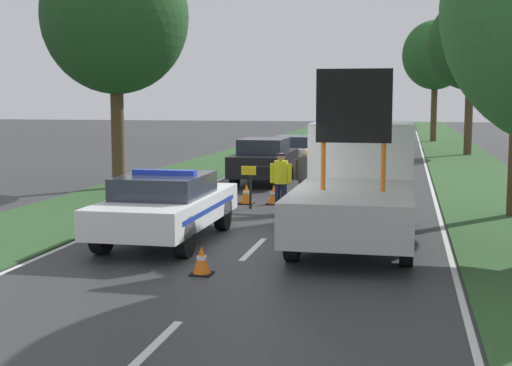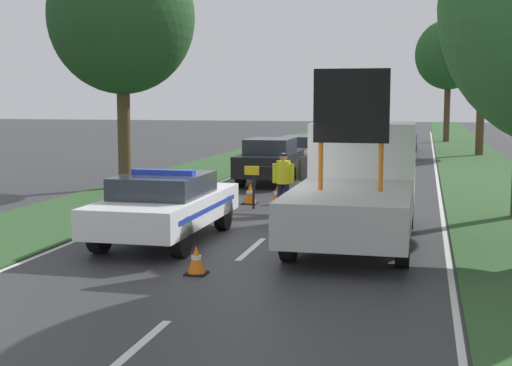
{
  "view_description": "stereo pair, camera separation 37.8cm",
  "coord_description": "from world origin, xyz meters",
  "px_view_note": "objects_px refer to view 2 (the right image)",
  "views": [
    {
      "loc": [
        2.9,
        -13.87,
        2.93
      ],
      "look_at": [
        -0.32,
        1.32,
        1.1
      ],
      "focal_mm": 50.0,
      "sensor_mm": 36.0,
      "label": 1
    },
    {
      "loc": [
        3.27,
        -13.78,
        2.93
      ],
      "look_at": [
        -0.32,
        1.32,
        1.1
      ],
      "focal_mm": 50.0,
      "sensor_mm": 36.0,
      "label": 2
    }
  ],
  "objects_px": {
    "traffic_cone_centre_front": "(277,195)",
    "traffic_cone_near_truck": "(250,194)",
    "queued_car_sedan_black": "(271,160)",
    "roadside_tree_near_left": "(122,17)",
    "traffic_cone_lane_edge": "(365,200)",
    "work_truck": "(358,183)",
    "police_officer": "(283,178)",
    "roadside_tree_mid_left": "(483,44)",
    "pedestrian_civilian": "(308,175)",
    "police_car": "(166,205)",
    "queued_car_hatch_blue": "(401,137)",
    "traffic_cone_behind_barrier": "(203,190)",
    "queued_car_sedan_silver": "(304,151)",
    "queued_car_suv_grey": "(394,142)",
    "road_barrier": "(289,175)",
    "roadside_tree_mid_right": "(449,55)",
    "traffic_cone_near_police": "(196,260)"
  },
  "relations": [
    {
      "from": "traffic_cone_centre_front",
      "to": "queued_car_hatch_blue",
      "type": "distance_m",
      "value": 22.47
    },
    {
      "from": "police_car",
      "to": "roadside_tree_mid_right",
      "type": "relative_size",
      "value": 0.57
    },
    {
      "from": "police_officer",
      "to": "roadside_tree_mid_left",
      "type": "bearing_deg",
      "value": -92.07
    },
    {
      "from": "police_car",
      "to": "queued_car_hatch_blue",
      "type": "relative_size",
      "value": 1.08
    },
    {
      "from": "traffic_cone_centre_front",
      "to": "queued_car_suv_grey",
      "type": "relative_size",
      "value": 0.12
    },
    {
      "from": "work_truck",
      "to": "traffic_cone_near_truck",
      "type": "bearing_deg",
      "value": -54.52
    },
    {
      "from": "road_barrier",
      "to": "queued_car_sedan_silver",
      "type": "xyz_separation_m",
      "value": [
        -1.53,
        11.62,
        -0.21
      ]
    },
    {
      "from": "traffic_cone_lane_edge",
      "to": "roadside_tree_near_left",
      "type": "bearing_deg",
      "value": 159.6
    },
    {
      "from": "pedestrian_civilian",
      "to": "police_car",
      "type": "bearing_deg",
      "value": -118.48
    },
    {
      "from": "pedestrian_civilian",
      "to": "roadside_tree_mid_right",
      "type": "bearing_deg",
      "value": 81.57
    },
    {
      "from": "roadside_tree_mid_left",
      "to": "traffic_cone_near_police",
      "type": "bearing_deg",
      "value": -103.19
    },
    {
      "from": "road_barrier",
      "to": "queued_car_suv_grey",
      "type": "height_order",
      "value": "queued_car_suv_grey"
    },
    {
      "from": "road_barrier",
      "to": "traffic_cone_behind_barrier",
      "type": "height_order",
      "value": "road_barrier"
    },
    {
      "from": "police_car",
      "to": "roadside_tree_near_left",
      "type": "xyz_separation_m",
      "value": [
        -4.42,
        7.95,
        4.78
      ]
    },
    {
      "from": "traffic_cone_centre_front",
      "to": "traffic_cone_near_truck",
      "type": "distance_m",
      "value": 0.77
    },
    {
      "from": "work_truck",
      "to": "police_car",
      "type": "bearing_deg",
      "value": 14.71
    },
    {
      "from": "traffic_cone_behind_barrier",
      "to": "police_car",
      "type": "bearing_deg",
      "value": -80.39
    },
    {
      "from": "traffic_cone_near_police",
      "to": "traffic_cone_centre_front",
      "type": "xyz_separation_m",
      "value": [
        -0.29,
        8.16,
        0.03
      ]
    },
    {
      "from": "traffic_cone_behind_barrier",
      "to": "roadside_tree_mid_right",
      "type": "height_order",
      "value": "roadside_tree_mid_right"
    },
    {
      "from": "roadside_tree_mid_right",
      "to": "queued_car_sedan_silver",
      "type": "bearing_deg",
      "value": -107.31
    },
    {
      "from": "queued_car_sedan_silver",
      "to": "police_officer",
      "type": "bearing_deg",
      "value": 96.97
    },
    {
      "from": "traffic_cone_centre_front",
      "to": "traffic_cone_behind_barrier",
      "type": "relative_size",
      "value": 0.79
    },
    {
      "from": "police_officer",
      "to": "queued_car_hatch_blue",
      "type": "height_order",
      "value": "police_officer"
    },
    {
      "from": "queued_car_sedan_black",
      "to": "roadside_tree_mid_left",
      "type": "height_order",
      "value": "roadside_tree_mid_left"
    },
    {
      "from": "traffic_cone_near_police",
      "to": "traffic_cone_lane_edge",
      "type": "xyz_separation_m",
      "value": [
        2.19,
        7.54,
        0.04
      ]
    },
    {
      "from": "traffic_cone_near_truck",
      "to": "road_barrier",
      "type": "bearing_deg",
      "value": -33.36
    },
    {
      "from": "work_truck",
      "to": "roadside_tree_near_left",
      "type": "relative_size",
      "value": 0.76
    },
    {
      "from": "queued_car_sedan_black",
      "to": "queued_car_sedan_silver",
      "type": "distance_m",
      "value": 5.72
    },
    {
      "from": "road_barrier",
      "to": "traffic_cone_centre_front",
      "type": "bearing_deg",
      "value": 124.41
    },
    {
      "from": "police_officer",
      "to": "queued_car_sedan_silver",
      "type": "xyz_separation_m",
      "value": [
        -1.5,
        12.27,
        -0.21
      ]
    },
    {
      "from": "traffic_cone_behind_barrier",
      "to": "queued_car_suv_grey",
      "type": "bearing_deg",
      "value": 74.38
    },
    {
      "from": "work_truck",
      "to": "traffic_cone_near_police",
      "type": "xyz_separation_m",
      "value": [
        -2.34,
        -3.87,
        -0.91
      ]
    },
    {
      "from": "queued_car_sedan_black",
      "to": "police_officer",
      "type": "bearing_deg",
      "value": 104.82
    },
    {
      "from": "queued_car_sedan_silver",
      "to": "roadside_tree_near_left",
      "type": "xyz_separation_m",
      "value": [
        -4.61,
        -8.29,
        4.82
      ]
    },
    {
      "from": "roadside_tree_near_left",
      "to": "work_truck",
      "type": "bearing_deg",
      "value": -39.0
    },
    {
      "from": "police_officer",
      "to": "queued_car_sedan_silver",
      "type": "distance_m",
      "value": 12.36
    },
    {
      "from": "queued_car_sedan_black",
      "to": "roadside_tree_near_left",
      "type": "relative_size",
      "value": 0.56
    },
    {
      "from": "police_car",
      "to": "roadside_tree_mid_right",
      "type": "xyz_separation_m",
      "value": [
        6.61,
        36.83,
        5.14
      ]
    },
    {
      "from": "police_car",
      "to": "traffic_cone_centre_front",
      "type": "bearing_deg",
      "value": 75.87
    },
    {
      "from": "traffic_cone_lane_edge",
      "to": "work_truck",
      "type": "bearing_deg",
      "value": -87.68
    },
    {
      "from": "traffic_cone_near_truck",
      "to": "roadside_tree_mid_right",
      "type": "relative_size",
      "value": 0.07
    },
    {
      "from": "traffic_cone_lane_edge",
      "to": "roadside_tree_mid_right",
      "type": "xyz_separation_m",
      "value": [
        2.91,
        31.89,
        5.61
      ]
    },
    {
      "from": "traffic_cone_centre_front",
      "to": "queued_car_hatch_blue",
      "type": "bearing_deg",
      "value": 83.23
    },
    {
      "from": "road_barrier",
      "to": "traffic_cone_near_truck",
      "type": "xyz_separation_m",
      "value": [
        -1.28,
        0.84,
        -0.65
      ]
    },
    {
      "from": "traffic_cone_lane_edge",
      "to": "queued_car_sedan_silver",
      "type": "distance_m",
      "value": 11.85
    },
    {
      "from": "traffic_cone_lane_edge",
      "to": "traffic_cone_behind_barrier",
      "type": "bearing_deg",
      "value": 174.2
    },
    {
      "from": "queued_car_hatch_blue",
      "to": "roadside_tree_mid_left",
      "type": "relative_size",
      "value": 0.54
    },
    {
      "from": "work_truck",
      "to": "traffic_cone_behind_barrier",
      "type": "bearing_deg",
      "value": -44.45
    },
    {
      "from": "pedestrian_civilian",
      "to": "traffic_cone_centre_front",
      "type": "relative_size",
      "value": 2.99
    },
    {
      "from": "police_car",
      "to": "pedestrian_civilian",
      "type": "bearing_deg",
      "value": 60.55
    }
  ]
}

